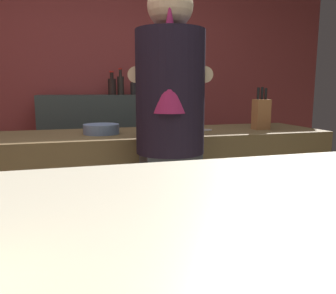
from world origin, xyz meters
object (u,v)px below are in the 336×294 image
at_px(bottle_vinegar, 134,88).
at_px(bottle_olive_oil, 121,84).
at_px(knife_block, 261,113).
at_px(chefs_knife, 195,131).
at_px(bartender, 170,132).
at_px(bottle_hot_sauce, 112,86).
at_px(mixing_bowl, 101,129).

bearing_deg(bottle_vinegar, bottle_olive_oil, 174.92).
bearing_deg(knife_block, chefs_knife, 177.68).
distance_m(knife_block, bottle_vinegar, 1.43).
xyz_separation_m(bartender, bottle_olive_oil, (-0.01, 1.67, 0.26)).
bearing_deg(bottle_hot_sauce, chefs_knife, -73.09).
bearing_deg(chefs_knife, bottle_vinegar, 86.00).
relative_size(chefs_knife, bottle_hot_sauce, 1.10).
distance_m(chefs_knife, bottle_olive_oil, 1.33).
relative_size(chefs_knife, bottle_vinegar, 1.38).
xyz_separation_m(bartender, bottle_hot_sauce, (-0.09, 1.64, 0.25)).
xyz_separation_m(chefs_knife, bottle_hot_sauce, (-0.37, 1.23, 0.29)).
bearing_deg(bartender, bottle_vinegar, 13.54).
xyz_separation_m(bottle_hot_sauce, bottle_vinegar, (0.21, 0.02, -0.02)).
height_order(mixing_bowl, chefs_knife, mixing_bowl).
relative_size(bartender, bottle_olive_oil, 6.88).
height_order(chefs_knife, bottle_hot_sauce, bottle_hot_sauce).
height_order(chefs_knife, bottle_olive_oil, bottle_olive_oil).
height_order(mixing_bowl, bottle_vinegar, bottle_vinegar).
distance_m(mixing_bowl, bottle_olive_oil, 1.30).
xyz_separation_m(mixing_bowl, bottle_olive_oil, (0.30, 1.23, 0.28)).
bearing_deg(knife_block, bottle_hot_sauce, 123.79).
relative_size(knife_block, chefs_knife, 1.17).
xyz_separation_m(bottle_olive_oil, bottle_vinegar, (0.12, -0.01, -0.03)).
height_order(bottle_olive_oil, bottle_vinegar, bottle_olive_oil).
height_order(mixing_bowl, bottle_olive_oil, bottle_olive_oil).
bearing_deg(bottle_hot_sauce, knife_block, -56.21).
bearing_deg(bartender, knife_block, -44.88).
bearing_deg(mixing_bowl, knife_block, -2.87).
bearing_deg(bartender, chefs_knife, -17.17).
xyz_separation_m(knife_block, bottle_olive_oil, (-0.75, 1.28, 0.20)).
xyz_separation_m(chefs_knife, bottle_olive_oil, (-0.29, 1.27, 0.31)).
bearing_deg(bartender, mixing_bowl, 52.13).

